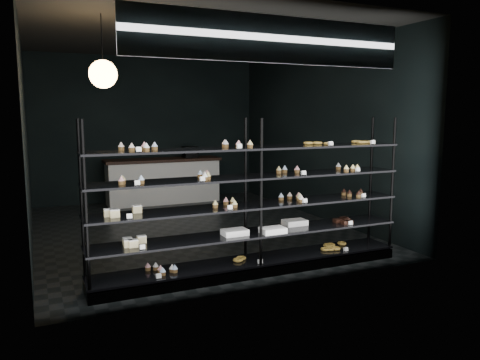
# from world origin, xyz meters

# --- Properties ---
(room) EXTENTS (5.01, 6.01, 3.20)m
(room) POSITION_xyz_m (0.00, 0.00, 1.60)
(room) COLOR black
(room) RESTS_ON ground
(display_shelf) EXTENTS (4.00, 0.50, 1.91)m
(display_shelf) POSITION_xyz_m (-0.01, -2.45, 0.63)
(display_shelf) COLOR black
(display_shelf) RESTS_ON room
(signage) EXTENTS (3.30, 0.05, 0.50)m
(signage) POSITION_xyz_m (0.00, -2.93, 2.75)
(signage) COLOR #0C143D
(signage) RESTS_ON room
(pendant_lamp) EXTENTS (0.35, 0.35, 0.91)m
(pendant_lamp) POSITION_xyz_m (-1.56, -1.35, 2.45)
(pendant_lamp) COLOR black
(pendant_lamp) RESTS_ON room
(service_counter) EXTENTS (2.52, 0.65, 1.23)m
(service_counter) POSITION_xyz_m (0.19, 2.50, 0.50)
(service_counter) COLOR silver
(service_counter) RESTS_ON room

